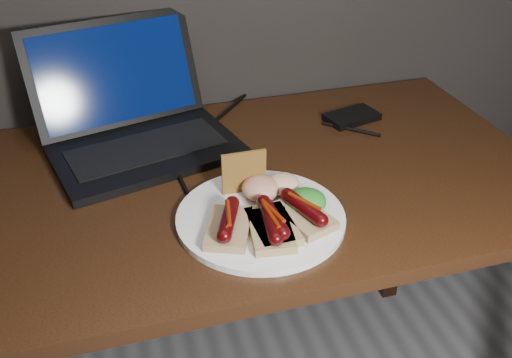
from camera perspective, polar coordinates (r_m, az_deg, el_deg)
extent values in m
cube|color=#381F0E|center=(1.15, -4.84, -0.86)|extent=(1.40, 0.70, 0.03)
cube|color=#381F0E|center=(1.80, 14.25, -2.54)|extent=(0.05, 0.05, 0.72)
cube|color=black|center=(1.24, -10.86, 2.71)|extent=(0.43, 0.33, 0.02)
cube|color=black|center=(1.24, -10.91, 3.13)|extent=(0.35, 0.21, 0.00)
cube|color=black|center=(1.33, -13.94, 10.26)|extent=(0.39, 0.18, 0.23)
cube|color=#071846|center=(1.33, -13.94, 10.26)|extent=(0.35, 0.15, 0.20)
cube|color=black|center=(1.39, 9.55, 6.15)|extent=(0.14, 0.10, 0.02)
cylinder|color=black|center=(1.16, -7.74, 0.42)|extent=(0.02, 0.18, 0.01)
cylinder|color=black|center=(1.42, -2.79, 6.95)|extent=(0.15, 0.17, 0.01)
cylinder|color=black|center=(1.34, 9.46, 4.95)|extent=(0.11, 0.10, 0.01)
cylinder|color=white|center=(1.03, 0.47, -3.87)|extent=(0.32, 0.32, 0.01)
cube|color=tan|center=(0.98, -2.74, -4.95)|extent=(0.11, 0.13, 0.02)
cylinder|color=#470407|center=(0.97, -2.77, -3.99)|extent=(0.06, 0.10, 0.02)
sphere|color=#470407|center=(0.93, -3.20, -5.72)|extent=(0.03, 0.02, 0.02)
sphere|color=#470407|center=(1.01, -2.37, -2.39)|extent=(0.03, 0.02, 0.02)
cylinder|color=#691905|center=(0.96, -2.79, -3.39)|extent=(0.02, 0.07, 0.01)
cube|color=tan|center=(0.99, 1.69, -4.75)|extent=(0.07, 0.12, 0.02)
cylinder|color=#470407|center=(0.97, 1.70, -3.79)|extent=(0.03, 0.10, 0.02)
sphere|color=#470407|center=(0.94, 2.70, -5.42)|extent=(0.02, 0.02, 0.02)
sphere|color=#470407|center=(1.01, 0.78, -2.28)|extent=(0.02, 0.02, 0.02)
cylinder|color=#691905|center=(0.97, 1.72, -3.20)|extent=(0.02, 0.07, 0.01)
cube|color=tan|center=(1.01, 4.74, -3.76)|extent=(0.10, 0.13, 0.02)
cylinder|color=#470407|center=(1.00, 4.79, -2.81)|extent=(0.05, 0.10, 0.02)
sphere|color=#470407|center=(0.97, 6.55, -4.14)|extent=(0.03, 0.02, 0.02)
sphere|color=#470407|center=(1.03, 3.14, -1.56)|extent=(0.03, 0.02, 0.02)
cylinder|color=#691905|center=(0.99, 4.82, -2.22)|extent=(0.04, 0.06, 0.01)
cube|color=tan|center=(0.97, 1.49, -5.22)|extent=(0.08, 0.12, 0.02)
cylinder|color=#470407|center=(0.96, 1.50, -4.26)|extent=(0.04, 0.10, 0.02)
sphere|color=#470407|center=(0.93, 2.02, -6.00)|extent=(0.03, 0.02, 0.02)
sphere|color=#470407|center=(1.00, 1.03, -2.64)|extent=(0.02, 0.02, 0.02)
cylinder|color=#691905|center=(0.95, 1.51, -3.66)|extent=(0.01, 0.07, 0.01)
cube|color=#A2732C|center=(1.07, -1.21, 0.70)|extent=(0.08, 0.01, 0.08)
ellipsoid|color=#125D1A|center=(1.03, 5.11, -2.19)|extent=(0.07, 0.07, 0.04)
ellipsoid|color=maroon|center=(1.06, 0.49, -0.90)|extent=(0.07, 0.07, 0.04)
ellipsoid|color=beige|center=(1.08, 2.66, -0.48)|extent=(0.06, 0.06, 0.04)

